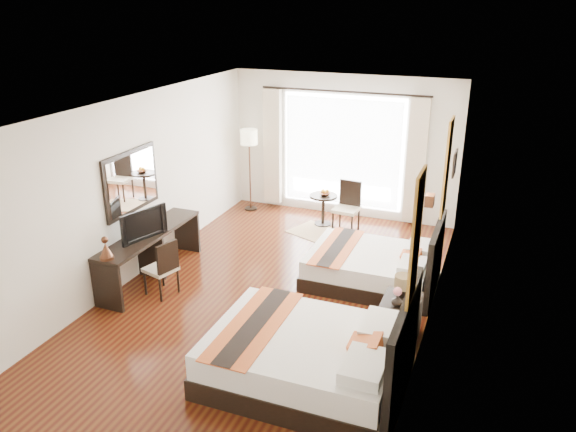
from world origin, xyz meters
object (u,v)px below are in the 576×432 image
(bed_far, at_px, (376,266))
(table_lamp, at_px, (403,284))
(floor_lamp, at_px, (249,142))
(side_table, at_px, (323,210))
(desk_chair, at_px, (162,278))
(fruit_bowl, at_px, (325,194))
(bed_near, at_px, (312,356))
(television, at_px, (141,223))
(window_chair, at_px, (346,217))
(nightstand, at_px, (400,318))
(console_desk, at_px, (151,255))
(vase, at_px, (397,305))

(bed_far, relative_size, table_lamp, 5.43)
(floor_lamp, xyz_separation_m, side_table, (1.66, -0.27, -1.12))
(bed_far, bearing_deg, desk_chair, -152.65)
(table_lamp, bearing_deg, bed_far, 115.73)
(desk_chair, xyz_separation_m, fruit_bowl, (1.40, 3.46, 0.37))
(bed_near, bearing_deg, fruit_bowl, 106.06)
(bed_far, xyz_separation_m, television, (-3.31, -1.26, 0.70))
(desk_chair, height_order, side_table, desk_chair)
(bed_near, relative_size, window_chair, 2.33)
(bed_far, height_order, television, television)
(fruit_bowl, bearing_deg, television, -119.66)
(nightstand, bearing_deg, television, 178.64)
(desk_chair, height_order, fruit_bowl, desk_chair)
(console_desk, relative_size, side_table, 3.62)
(table_lamp, xyz_separation_m, vase, (-0.02, -0.26, -0.17))
(table_lamp, xyz_separation_m, floor_lamp, (-3.77, 3.54, 0.68))
(fruit_bowl, bearing_deg, bed_far, -53.60)
(table_lamp, height_order, floor_lamp, floor_lamp)
(desk_chair, bearing_deg, vase, -164.88)
(bed_far, bearing_deg, bed_near, -93.08)
(desk_chair, distance_m, fruit_bowl, 3.75)
(bed_far, xyz_separation_m, floor_lamp, (-3.15, 2.25, 1.14))
(bed_far, relative_size, window_chair, 2.02)
(side_table, bearing_deg, desk_chair, -111.62)
(table_lamp, distance_m, window_chair, 3.53)
(window_chair, bearing_deg, bed_near, 15.82)
(vase, distance_m, desk_chair, 3.47)
(vase, bearing_deg, side_table, 120.62)
(window_chair, bearing_deg, floor_lamp, -95.94)
(floor_lamp, bearing_deg, console_desk, -92.97)
(bed_far, relative_size, vase, 13.34)
(table_lamp, bearing_deg, bed_near, -119.90)
(table_lamp, distance_m, television, 3.93)
(desk_chair, bearing_deg, console_desk, -25.75)
(bed_near, xyz_separation_m, window_chair, (-0.84, 4.43, -0.03))
(television, bearing_deg, table_lamp, -72.32)
(vase, relative_size, desk_chair, 0.17)
(bed_near, distance_m, television, 3.50)
(table_lamp, xyz_separation_m, television, (-3.92, 0.02, 0.24))
(television, distance_m, fruit_bowl, 3.75)
(floor_lamp, bearing_deg, desk_chair, -85.55)
(television, bearing_deg, floor_lamp, 15.48)
(console_desk, distance_m, television, 0.64)
(vase, relative_size, window_chair, 0.15)
(window_chair, bearing_deg, bed_far, 33.28)
(side_table, bearing_deg, console_desk, -121.04)
(television, relative_size, fruit_bowl, 3.83)
(bed_far, height_order, floor_lamp, floor_lamp)
(table_lamp, bearing_deg, floor_lamp, 136.85)
(nightstand, xyz_separation_m, floor_lamp, (-3.78, 3.61, 1.15))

